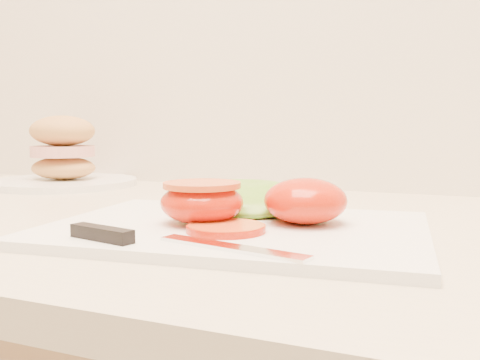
% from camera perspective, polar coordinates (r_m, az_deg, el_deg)
% --- Properties ---
extents(cutting_board, '(0.41, 0.31, 0.01)m').
position_cam_1_polar(cutting_board, '(0.55, -0.40, -5.26)').
color(cutting_board, white).
rests_on(cutting_board, counter).
extents(tomato_half_dome, '(0.09, 0.09, 0.05)m').
position_cam_1_polar(tomato_half_dome, '(0.56, 6.99, -2.21)').
color(tomato_half_dome, red).
rests_on(tomato_half_dome, cutting_board).
extents(tomato_half_cut, '(0.09, 0.09, 0.04)m').
position_cam_1_polar(tomato_half_cut, '(0.55, -4.08, -2.24)').
color(tomato_half_cut, red).
rests_on(tomato_half_cut, cutting_board).
extents(tomato_slice_0, '(0.07, 0.07, 0.01)m').
position_cam_1_polar(tomato_slice_0, '(0.51, -1.50, -5.16)').
color(tomato_slice_0, '#D76026').
rests_on(tomato_slice_0, cutting_board).
extents(lettuce_leaf_0, '(0.18, 0.13, 0.03)m').
position_cam_1_polar(lettuce_leaf_0, '(0.63, 0.35, -2.01)').
color(lettuce_leaf_0, '#76B22F').
rests_on(lettuce_leaf_0, cutting_board).
extents(lettuce_leaf_1, '(0.14, 0.13, 0.03)m').
position_cam_1_polar(lettuce_leaf_1, '(0.62, 4.68, -2.36)').
color(lettuce_leaf_1, '#76B22F').
rests_on(lettuce_leaf_1, cutting_board).
extents(knife, '(0.23, 0.05, 0.01)m').
position_cam_1_polar(knife, '(0.47, -9.53, -6.20)').
color(knife, silver).
rests_on(knife, cutting_board).
extents(sandwich_plate, '(0.26, 0.26, 0.13)m').
position_cam_1_polar(sandwich_plate, '(1.04, -18.33, 2.02)').
color(sandwich_plate, white).
rests_on(sandwich_plate, counter).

